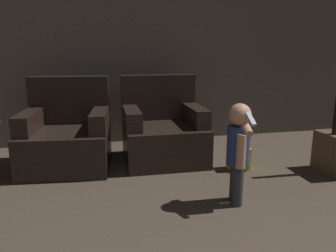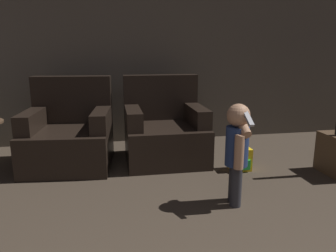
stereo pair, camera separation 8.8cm
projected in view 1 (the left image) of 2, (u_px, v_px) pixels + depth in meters
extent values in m
cube|color=#51493F|center=(130.00, 44.00, 4.26)|extent=(8.40, 0.05, 2.60)
cube|color=black|center=(67.00, 149.00, 3.47)|extent=(0.95, 0.93, 0.41)
cube|color=black|center=(70.00, 100.00, 3.70)|extent=(0.88, 0.24, 0.53)
cube|color=black|center=(30.00, 121.00, 3.36)|extent=(0.23, 0.70, 0.20)
cube|color=black|center=(100.00, 120.00, 3.44)|extent=(0.23, 0.70, 0.20)
cube|color=black|center=(164.00, 143.00, 3.69)|extent=(0.88, 0.85, 0.41)
cube|color=black|center=(158.00, 97.00, 3.91)|extent=(0.87, 0.17, 0.53)
cube|color=black|center=(132.00, 118.00, 3.55)|extent=(0.16, 0.69, 0.20)
cube|color=black|center=(195.00, 115.00, 3.69)|extent=(0.16, 0.69, 0.20)
cylinder|color=#28282D|center=(235.00, 181.00, 2.72)|extent=(0.09, 0.09, 0.33)
cylinder|color=#28282D|center=(237.00, 186.00, 2.62)|extent=(0.09, 0.09, 0.33)
cylinder|color=navy|center=(238.00, 146.00, 2.60)|extent=(0.18, 0.18, 0.31)
sphere|color=#A37556|center=(240.00, 115.00, 2.54)|extent=(0.18, 0.18, 0.18)
cylinder|color=#A37556|center=(241.00, 151.00, 2.49)|extent=(0.07, 0.07, 0.26)
cylinder|color=#A37556|center=(243.00, 123.00, 2.56)|extent=(0.07, 0.27, 0.20)
cube|color=#99999E|center=(250.00, 117.00, 2.43)|extent=(0.04, 0.16, 0.10)
cube|color=yellow|center=(239.00, 158.00, 3.44)|extent=(0.21, 0.17, 0.23)
cube|color=green|center=(242.00, 164.00, 3.36)|extent=(0.15, 0.02, 0.10)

